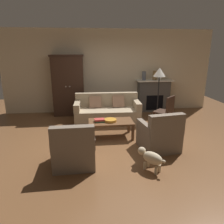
{
  "coord_description": "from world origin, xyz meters",
  "views": [
    {
      "loc": [
        -0.76,
        -4.8,
        2.12
      ],
      "look_at": [
        -0.15,
        0.45,
        0.55
      ],
      "focal_mm": 33.65,
      "sensor_mm": 36.0,
      "label": 1
    }
  ],
  "objects_px": {
    "armoire": "(68,85)",
    "dog": "(151,158)",
    "mantel_vase_slate": "(144,76)",
    "armchair_near_right": "(160,136)",
    "couch": "(107,112)",
    "coffee_table": "(111,123)",
    "armchair_near_left": "(74,150)",
    "side_chair_wooden": "(166,110)",
    "fireplace": "(153,95)",
    "mantel_vase_bronze": "(155,75)",
    "book_stack": "(100,120)",
    "mantel_vase_cream": "(160,76)",
    "fruit_bowl": "(110,120)",
    "floor_lamp": "(159,75)"
  },
  "relations": [
    {
      "from": "couch",
      "to": "coffee_table",
      "type": "relative_size",
      "value": 1.77
    },
    {
      "from": "armoire",
      "to": "fruit_bowl",
      "type": "distance_m",
      "value": 2.5
    },
    {
      "from": "couch",
      "to": "armchair_near_right",
      "type": "xyz_separation_m",
      "value": [
        0.97,
        -1.93,
        -0.0
      ]
    },
    {
      "from": "armoire",
      "to": "side_chair_wooden",
      "type": "relative_size",
      "value": 2.2
    },
    {
      "from": "armoire",
      "to": "mantel_vase_slate",
      "type": "distance_m",
      "value": 2.59
    },
    {
      "from": "armchair_near_left",
      "to": "side_chair_wooden",
      "type": "height_order",
      "value": "side_chair_wooden"
    },
    {
      "from": "armoire",
      "to": "dog",
      "type": "xyz_separation_m",
      "value": [
        1.74,
        -3.72,
        -0.75
      ]
    },
    {
      "from": "armchair_near_left",
      "to": "fruit_bowl",
      "type": "bearing_deg",
      "value": 56.52
    },
    {
      "from": "coffee_table",
      "to": "side_chair_wooden",
      "type": "xyz_separation_m",
      "value": [
        1.62,
        0.53,
        0.15
      ]
    },
    {
      "from": "book_stack",
      "to": "mantel_vase_slate",
      "type": "bearing_deg",
      "value": 52.75
    },
    {
      "from": "fireplace",
      "to": "coffee_table",
      "type": "relative_size",
      "value": 1.15
    },
    {
      "from": "couch",
      "to": "armchair_near_right",
      "type": "bearing_deg",
      "value": -63.28
    },
    {
      "from": "fireplace",
      "to": "armchair_near_right",
      "type": "relative_size",
      "value": 1.43
    },
    {
      "from": "armoire",
      "to": "book_stack",
      "type": "bearing_deg",
      "value": -67.13
    },
    {
      "from": "dog",
      "to": "side_chair_wooden",
      "type": "bearing_deg",
      "value": 63.48
    },
    {
      "from": "fireplace",
      "to": "book_stack",
      "type": "relative_size",
      "value": 4.87
    },
    {
      "from": "armoire",
      "to": "fruit_bowl",
      "type": "height_order",
      "value": "armoire"
    },
    {
      "from": "fruit_bowl",
      "to": "book_stack",
      "type": "relative_size",
      "value": 1.19
    },
    {
      "from": "armchair_near_right",
      "to": "fruit_bowl",
      "type": "bearing_deg",
      "value": 142.13
    },
    {
      "from": "coffee_table",
      "to": "mantel_vase_cream",
      "type": "height_order",
      "value": "mantel_vase_cream"
    },
    {
      "from": "mantel_vase_slate",
      "to": "armchair_near_right",
      "type": "bearing_deg",
      "value": -97.71
    },
    {
      "from": "armchair_near_right",
      "to": "mantel_vase_slate",
      "type": "bearing_deg",
      "value": 82.29
    },
    {
      "from": "fruit_bowl",
      "to": "book_stack",
      "type": "bearing_deg",
      "value": 177.8
    },
    {
      "from": "fruit_bowl",
      "to": "dog",
      "type": "height_order",
      "value": "fruit_bowl"
    },
    {
      "from": "book_stack",
      "to": "mantel_vase_cream",
      "type": "distance_m",
      "value": 3.23
    },
    {
      "from": "armchair_near_left",
      "to": "book_stack",
      "type": "bearing_deg",
      "value": 65.99
    },
    {
      "from": "couch",
      "to": "armchair_near_left",
      "type": "xyz_separation_m",
      "value": [
        -0.85,
        -2.39,
        -0.0
      ]
    },
    {
      "from": "dog",
      "to": "couch",
      "type": "bearing_deg",
      "value": 101.22
    },
    {
      "from": "mantel_vase_bronze",
      "to": "floor_lamp",
      "type": "xyz_separation_m",
      "value": [
        -0.18,
        -1.0,
        0.12
      ]
    },
    {
      "from": "floor_lamp",
      "to": "armchair_near_right",
      "type": "bearing_deg",
      "value": -106.8
    },
    {
      "from": "coffee_table",
      "to": "side_chair_wooden",
      "type": "height_order",
      "value": "side_chair_wooden"
    },
    {
      "from": "armchair_near_left",
      "to": "side_chair_wooden",
      "type": "relative_size",
      "value": 0.98
    },
    {
      "from": "book_stack",
      "to": "mantel_vase_cream",
      "type": "bearing_deg",
      "value": 44.56
    },
    {
      "from": "mantel_vase_cream",
      "to": "book_stack",
      "type": "bearing_deg",
      "value": -135.44
    },
    {
      "from": "mantel_vase_slate",
      "to": "floor_lamp",
      "type": "relative_size",
      "value": 0.18
    },
    {
      "from": "coffee_table",
      "to": "mantel_vase_bronze",
      "type": "relative_size",
      "value": 3.54
    },
    {
      "from": "book_stack",
      "to": "coffee_table",
      "type": "bearing_deg",
      "value": 3.67
    },
    {
      "from": "armchair_near_right",
      "to": "book_stack",
      "type": "bearing_deg",
      "value": 148.05
    },
    {
      "from": "dog",
      "to": "armchair_near_right",
      "type": "bearing_deg",
      "value": 61.62
    },
    {
      "from": "fruit_bowl",
      "to": "mantel_vase_bronze",
      "type": "xyz_separation_m",
      "value": [
        1.79,
        2.21,
        0.83
      ]
    },
    {
      "from": "couch",
      "to": "fruit_bowl",
      "type": "xyz_separation_m",
      "value": [
        -0.03,
        -1.15,
        0.13
      ]
    },
    {
      "from": "mantel_vase_bronze",
      "to": "mantel_vase_cream",
      "type": "distance_m",
      "value": 0.18
    },
    {
      "from": "armchair_near_left",
      "to": "armoire",
      "type": "bearing_deg",
      "value": 95.79
    },
    {
      "from": "couch",
      "to": "mantel_vase_bronze",
      "type": "relative_size",
      "value": 6.25
    },
    {
      "from": "coffee_table",
      "to": "book_stack",
      "type": "height_order",
      "value": "book_stack"
    },
    {
      "from": "fireplace",
      "to": "mantel_vase_slate",
      "type": "relative_size",
      "value": 4.28
    },
    {
      "from": "armoire",
      "to": "dog",
      "type": "bearing_deg",
      "value": -64.99
    },
    {
      "from": "floor_lamp",
      "to": "mantel_vase_slate",
      "type": "bearing_deg",
      "value": 101.16
    },
    {
      "from": "couch",
      "to": "armchair_near_left",
      "type": "bearing_deg",
      "value": -109.62
    },
    {
      "from": "couch",
      "to": "mantel_vase_bronze",
      "type": "bearing_deg",
      "value": 31.06
    }
  ]
}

